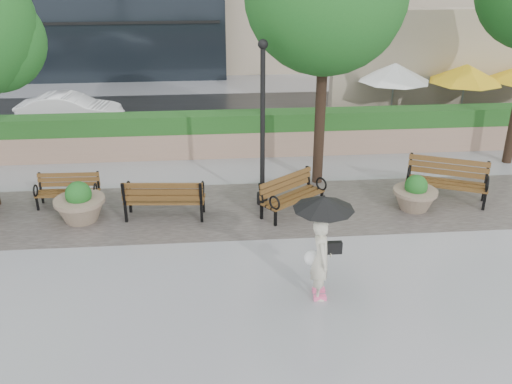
{
  "coord_description": "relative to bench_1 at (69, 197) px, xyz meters",
  "views": [
    {
      "loc": [
        0.11,
        -9.9,
        6.34
      ],
      "look_at": [
        1.09,
        1.62,
        1.1
      ],
      "focal_mm": 40.0,
      "sensor_mm": 36.0,
      "label": 1
    }
  ],
  "objects": [
    {
      "name": "cobble_strip",
      "position": [
        3.52,
        -0.58,
        -0.24
      ],
      "size": [
        28.0,
        3.2,
        0.01
      ],
      "primitive_type": "cube",
      "color": "#383330",
      "rests_on": "ground"
    },
    {
      "name": "cafe_wall",
      "position": [
        13.02,
        6.42,
        1.75
      ],
      "size": [
        10.0,
        0.6,
        4.0
      ],
      "primitive_type": "cube",
      "color": "tan",
      "rests_on": "ground"
    },
    {
      "name": "patio_umb_white",
      "position": [
        10.05,
        5.62,
        1.74
      ],
      "size": [
        2.5,
        2.5,
        2.3
      ],
      "color": "black",
      "rests_on": "ground"
    },
    {
      "name": "bench_4",
      "position": [
        9.66,
        -0.48,
        0.07
      ],
      "size": [
        2.14,
        1.53,
        1.08
      ],
      "rotation": [
        0.0,
        0.0,
        -0.41
      ],
      "color": "brown",
      "rests_on": "ground"
    },
    {
      "name": "planter_left",
      "position": [
        0.46,
        -0.85,
        0.15
      ],
      "size": [
        1.2,
        1.2,
        1.01
      ],
      "color": "#7F6B56",
      "rests_on": "ground"
    },
    {
      "name": "hedge_wall",
      "position": [
        3.52,
        3.42,
        0.42
      ],
      "size": [
        24.0,
        0.8,
        1.35
      ],
      "color": "#94755F",
      "rests_on": "ground"
    },
    {
      "name": "patio_umb_yellow_a",
      "position": [
        12.43,
        5.24,
        1.74
      ],
      "size": [
        2.5,
        2.5,
        2.3
      ],
      "color": "black",
      "rests_on": "ground"
    },
    {
      "name": "car_right",
      "position": [
        -1.32,
        6.75,
        0.35
      ],
      "size": [
        3.71,
        1.54,
        1.2
      ],
      "primitive_type": "imported",
      "rotation": [
        0.0,
        0.0,
        1.49
      ],
      "color": "white",
      "rests_on": "ground"
    },
    {
      "name": "cafe_hedge",
      "position": [
        12.52,
        4.22,
        0.2
      ],
      "size": [
        8.0,
        0.5,
        0.9
      ],
      "primitive_type": "cube",
      "color": "#1A4B19",
      "rests_on": "ground"
    },
    {
      "name": "pedestrian",
      "position": [
        5.62,
        -4.43,
        1.01
      ],
      "size": [
        1.13,
        1.13,
        2.07
      ],
      "rotation": [
        0.0,
        0.0,
        1.49
      ],
      "color": "beige",
      "rests_on": "ground"
    },
    {
      "name": "ground",
      "position": [
        3.52,
        -3.58,
        -0.25
      ],
      "size": [
        100.0,
        100.0,
        0.0
      ],
      "primitive_type": "plane",
      "color": "gray",
      "rests_on": "ground"
    },
    {
      "name": "bench_3",
      "position": [
        5.61,
        -0.84,
        0.03
      ],
      "size": [
        1.78,
        1.59,
        0.93
      ],
      "rotation": [
        0.0,
        0.0,
        0.65
      ],
      "color": "brown",
      "rests_on": "ground"
    },
    {
      "name": "lamppost",
      "position": [
        4.91,
        -0.29,
        1.59
      ],
      "size": [
        0.28,
        0.28,
        4.17
      ],
      "color": "black",
      "rests_on": "ground"
    },
    {
      "name": "planter_right",
      "position": [
        8.7,
        -0.91,
        0.11
      ],
      "size": [
        1.09,
        1.09,
        0.92
      ],
      "color": "#7F6B56",
      "rests_on": "ground"
    },
    {
      "name": "bench_1",
      "position": [
        0.0,
        0.0,
        0.0
      ],
      "size": [
        1.57,
        0.66,
        0.83
      ],
      "rotation": [
        0.0,
        0.0,
        -0.03
      ],
      "color": "brown",
      "rests_on": "ground"
    },
    {
      "name": "asphalt_street",
      "position": [
        3.52,
        7.42,
        -0.24
      ],
      "size": [
        40.0,
        7.0,
        0.0
      ],
      "primitive_type": "cube",
      "color": "black",
      "rests_on": "ground"
    },
    {
      "name": "bench_2",
      "position": [
        2.48,
        -0.85,
        0.06
      ],
      "size": [
        1.97,
        0.92,
        1.03
      ],
      "rotation": [
        0.0,
        0.0,
        3.06
      ],
      "color": "brown",
      "rests_on": "ground"
    }
  ]
}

